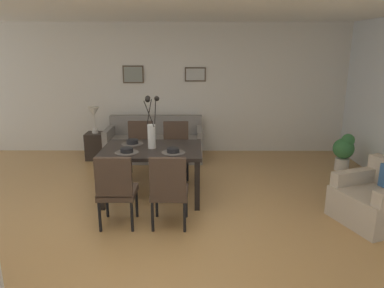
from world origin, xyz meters
TOP-DOWN VIEW (x-y plane):
  - ground_plane at (0.00, 0.00)m, footprint 9.00×9.00m
  - back_wall_panel at (0.00, 3.25)m, footprint 9.00×0.10m
  - ceiling_panel at (0.00, 0.40)m, footprint 9.00×7.20m
  - dining_table at (-0.08, 0.79)m, footprint 1.40×0.99m
  - dining_chair_near_left at (-0.41, -0.12)m, footprint 0.44×0.44m
  - dining_chair_near_right at (-0.39, 1.71)m, footprint 0.45×0.45m
  - dining_chair_far_left at (0.22, -0.12)m, footprint 0.45×0.45m
  - dining_chair_far_right at (0.21, 1.68)m, footprint 0.45×0.45m
  - centerpiece_vase at (-0.08, 0.80)m, footprint 0.21×0.23m
  - placemat_near_left at (-0.40, 0.57)m, footprint 0.32×0.32m
  - bowl_near_left at (-0.40, 0.57)m, footprint 0.17×0.17m
  - placemat_near_right at (-0.40, 1.02)m, footprint 0.32×0.32m
  - bowl_near_right at (-0.40, 1.02)m, footprint 0.17×0.17m
  - placemat_far_left at (0.23, 0.57)m, footprint 0.32×0.32m
  - bowl_far_left at (0.23, 0.57)m, footprint 0.17×0.17m
  - sofa at (-0.25, 2.70)m, footprint 1.85×0.84m
  - side_table at (-1.40, 2.63)m, footprint 0.36×0.36m
  - table_lamp at (-1.40, 2.63)m, footprint 0.22×0.22m
  - armchair at (2.79, 0.04)m, footprint 1.03×1.03m
  - framed_picture_left at (-0.71, 3.18)m, footprint 0.42×0.03m
  - framed_picture_center at (0.54, 3.18)m, footprint 0.42×0.03m
  - potted_plant at (3.16, 1.98)m, footprint 0.36×0.36m

SIDE VIEW (x-z plane):
  - ground_plane at x=0.00m, z-range 0.00..0.00m
  - side_table at x=-1.40m, z-range 0.00..0.52m
  - sofa at x=-0.25m, z-range -0.12..0.68m
  - armchair at x=2.79m, z-range -0.09..0.66m
  - potted_plant at x=3.16m, z-range 0.04..0.71m
  - dining_chair_near_left at x=-0.41m, z-range 0.05..0.97m
  - dining_chair_near_right at x=-0.39m, z-range 0.05..0.97m
  - dining_chair_far_left at x=0.22m, z-range 0.05..0.97m
  - dining_chair_far_right at x=0.21m, z-range 0.05..0.97m
  - dining_table at x=-0.08m, z-range 0.28..1.02m
  - placemat_near_left at x=-0.40m, z-range 0.74..0.75m
  - placemat_near_right at x=-0.40m, z-range 0.74..0.75m
  - placemat_far_left at x=0.23m, z-range 0.74..0.75m
  - bowl_near_left at x=-0.40m, z-range 0.75..0.81m
  - bowl_near_right at x=-0.40m, z-range 0.75..0.81m
  - bowl_far_left at x=0.23m, z-range 0.75..0.81m
  - table_lamp at x=-1.40m, z-range 0.64..1.15m
  - centerpiece_vase at x=-0.08m, z-range 0.66..1.39m
  - back_wall_panel at x=0.00m, z-range 0.00..2.60m
  - framed_picture_center at x=0.54m, z-range 1.46..1.74m
  - framed_picture_left at x=-0.71m, z-range 1.42..1.77m
  - ceiling_panel at x=0.00m, z-range 2.60..2.68m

